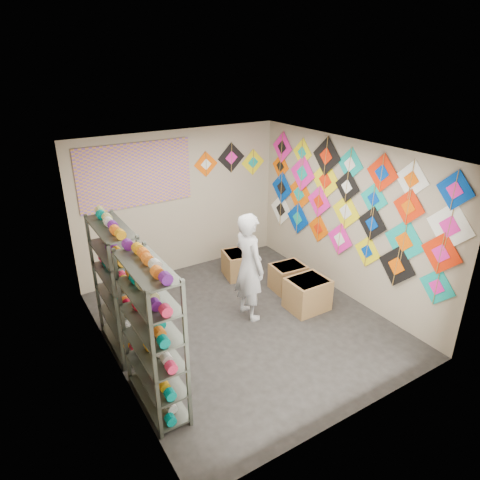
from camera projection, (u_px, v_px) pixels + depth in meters
ground at (245, 323)px, 6.76m from camera, size 4.50×4.50×0.00m
room_walls at (245, 227)px, 6.10m from camera, size 4.50×4.50×4.50m
shelf_rack_front at (153, 338)px, 4.86m from camera, size 0.40×1.10×1.90m
shelf_rack_back at (118, 288)px, 5.87m from camera, size 0.40×1.10×1.90m
string_spools at (133, 304)px, 5.33m from camera, size 0.12×2.36×0.12m
kite_wall_display at (345, 203)px, 7.08m from camera, size 0.06×4.29×2.02m
back_wall_kites at (232, 161)px, 8.23m from camera, size 1.56×0.02×0.71m
poster at (136, 175)px, 7.31m from camera, size 2.00×0.01×1.10m
shopkeeper at (249, 267)px, 6.63m from camera, size 0.66×0.45×1.76m
carton_a at (307, 294)px, 7.05m from camera, size 0.65×0.54×0.54m
carton_b at (288, 277)px, 7.66m from camera, size 0.61×0.51×0.47m
carton_c at (238, 264)px, 8.11m from camera, size 0.60×0.64×0.48m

